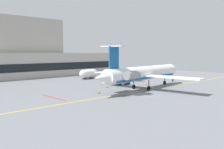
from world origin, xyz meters
The scene contains 12 objects.
ground centered at (0.00, 0.00, -0.05)m, with size 120.00×120.00×0.11m.
terminal_building centered at (-4.10, 47.74, 6.62)m, with size 67.94×15.02×19.18m.
regional_jet centered at (5.16, 4.28, 3.45)m, with size 30.70×25.84×9.13m.
baggage_tug centered at (15.47, 24.02, 0.86)m, with size 4.13×2.53×1.84m.
pushback_tractor centered at (15.41, 15.17, 0.83)m, with size 3.75×3.19×1.78m.
belt_loader centered at (6.79, 12.44, 0.87)m, with size 3.79×2.64×1.89m.
fuel_tank centered at (9.31, 28.79, 1.58)m, with size 6.68×3.04×2.87m.
marshaller centered at (21.87, 7.54, 0.96)m, with size 0.69×0.61×1.90m.
safety_cone_alpha centered at (14.99, 12.11, 0.25)m, with size 0.47×0.47×0.55m.
safety_cone_bravo centered at (0.98, 11.12, 0.25)m, with size 0.47×0.47×0.55m.
safety_cone_charlie centered at (-5.07, 6.74, 0.25)m, with size 0.47×0.47×0.55m.
safety_cone_delta centered at (10.69, 7.72, 0.25)m, with size 0.47×0.47×0.55m.
Camera 1 is at (-35.22, -28.92, 7.91)m, focal length 38.88 mm.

